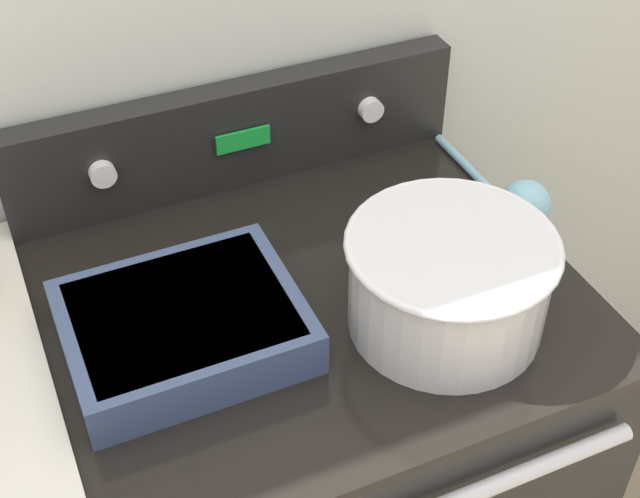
{
  "coord_description": "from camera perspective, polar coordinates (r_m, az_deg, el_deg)",
  "views": [
    {
      "loc": [
        -0.37,
        -0.53,
        1.81
      ],
      "look_at": [
        0.02,
        0.34,
        0.99
      ],
      "focal_mm": 50.0,
      "sensor_mm": 36.0,
      "label": 1
    }
  ],
  "objects": [
    {
      "name": "stove_range",
      "position": [
        1.64,
        -0.42,
        -14.71
      ],
      "size": [
        0.75,
        0.69,
        0.93
      ],
      "color": "black",
      "rests_on": "ground_plane"
    },
    {
      "name": "control_panel",
      "position": [
        1.45,
        -5.36,
        7.31
      ],
      "size": [
        0.75,
        0.07,
        0.17
      ],
      "color": "black",
      "rests_on": "stove_range"
    },
    {
      "name": "casserole_dish",
      "position": [
        1.2,
        -8.74,
        -4.78
      ],
      "size": [
        0.31,
        0.25,
        0.07
      ],
      "color": "#38476B",
      "rests_on": "stove_range"
    },
    {
      "name": "mixing_bowl",
      "position": [
        1.2,
        8.25,
        -1.83
      ],
      "size": [
        0.28,
        0.28,
        0.15
      ],
      "color": "silver",
      "rests_on": "stove_range"
    },
    {
      "name": "ladle",
      "position": [
        1.42,
        12.69,
        2.92
      ],
      "size": [
        0.08,
        0.3,
        0.08
      ],
      "color": "#7AB2C6",
      "rests_on": "stove_range"
    }
  ]
}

